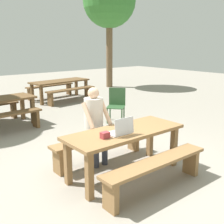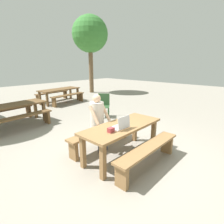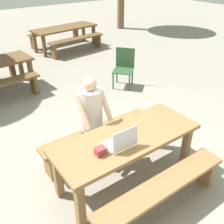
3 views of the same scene
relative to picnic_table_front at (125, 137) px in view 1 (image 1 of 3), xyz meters
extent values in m
plane|color=gray|center=(0.00, 0.00, -0.61)|extent=(30.00, 30.00, 0.00)
cube|color=olive|center=(0.00, 0.00, 0.08)|extent=(1.92, 0.75, 0.05)
cube|color=olive|center=(-0.86, -0.27, -0.28)|extent=(0.09, 0.09, 0.67)
cube|color=olive|center=(0.86, -0.27, -0.28)|extent=(0.09, 0.09, 0.67)
cube|color=olive|center=(-0.86, 0.27, -0.28)|extent=(0.09, 0.09, 0.67)
cube|color=olive|center=(0.86, 0.27, -0.28)|extent=(0.09, 0.09, 0.67)
cube|color=olive|center=(0.00, -0.66, -0.19)|extent=(1.82, 0.30, 0.05)
cube|color=olive|center=(-0.81, -0.66, -0.41)|extent=(0.08, 0.24, 0.40)
cube|color=olive|center=(0.81, -0.66, -0.41)|extent=(0.08, 0.24, 0.40)
cube|color=olive|center=(0.00, 0.66, -0.19)|extent=(1.82, 0.30, 0.05)
cube|color=olive|center=(-0.81, 0.66, -0.41)|extent=(0.08, 0.24, 0.40)
cube|color=olive|center=(0.81, 0.66, -0.41)|extent=(0.08, 0.24, 0.40)
cube|color=silver|center=(-0.18, -0.05, 0.12)|extent=(0.35, 0.25, 0.02)
cube|color=silver|center=(-0.18, -0.18, 0.25)|extent=(0.34, 0.04, 0.24)
cube|color=#0F1933|center=(-0.18, -0.18, 0.25)|extent=(0.32, 0.03, 0.22)
cube|color=#993338|center=(-0.46, -0.09, 0.15)|extent=(0.12, 0.09, 0.09)
cylinder|color=#333847|center=(-0.21, 0.48, -0.39)|extent=(0.10, 0.10, 0.45)
cylinder|color=#333847|center=(-0.03, 0.48, -0.39)|extent=(0.10, 0.10, 0.45)
cube|color=#333847|center=(-0.12, 0.57, -0.12)|extent=(0.28, 0.28, 0.12)
cylinder|color=silver|center=(-0.12, 0.66, 0.22)|extent=(0.32, 0.32, 0.61)
cylinder|color=#DBAD89|center=(-0.30, 0.56, 0.28)|extent=(0.07, 0.32, 0.41)
cylinder|color=#DBAD89|center=(0.06, 0.56, 0.28)|extent=(0.07, 0.32, 0.41)
sphere|color=#DBAD89|center=(-0.12, 0.66, 0.61)|extent=(0.19, 0.19, 0.19)
cube|color=#335933|center=(1.82, 2.40, -0.21)|extent=(0.62, 0.62, 0.02)
cube|color=#335933|center=(1.98, 2.53, 0.03)|extent=(0.30, 0.35, 0.46)
cylinder|color=#335933|center=(1.55, 2.42, -0.42)|extent=(0.04, 0.04, 0.39)
cylinder|color=#335933|center=(1.79, 2.13, -0.42)|extent=(0.04, 0.04, 0.39)
cylinder|color=#335933|center=(1.84, 2.67, -0.42)|extent=(0.04, 0.04, 0.39)
cylinder|color=#335933|center=(2.08, 2.38, -0.42)|extent=(0.04, 0.04, 0.39)
cube|color=brown|center=(2.13, 5.92, 0.07)|extent=(2.21, 1.02, 0.05)
cube|color=brown|center=(1.20, 5.51, -0.29)|extent=(0.10, 0.10, 0.66)
cube|color=brown|center=(3.12, 5.73, -0.29)|extent=(0.10, 0.10, 0.66)
cube|color=brown|center=(1.14, 6.10, -0.29)|extent=(0.10, 0.10, 0.66)
cube|color=brown|center=(3.05, 6.32, -0.29)|extent=(0.10, 0.10, 0.66)
cube|color=brown|center=(2.20, 5.27, -0.16)|extent=(1.94, 0.51, 0.05)
cube|color=brown|center=(1.35, 5.18, -0.40)|extent=(0.11, 0.25, 0.43)
cube|color=brown|center=(3.05, 5.37, -0.40)|extent=(0.11, 0.25, 0.43)
cube|color=brown|center=(2.06, 6.56, -0.16)|extent=(1.94, 0.51, 0.05)
cube|color=brown|center=(1.20, 6.46, -0.40)|extent=(0.11, 0.25, 0.43)
cube|color=brown|center=(2.91, 6.66, -0.40)|extent=(0.11, 0.25, 0.43)
cube|color=brown|center=(0.07, 3.62, -0.28)|extent=(0.10, 0.10, 0.67)
cube|color=brown|center=(0.02, 4.19, -0.28)|extent=(0.10, 0.10, 0.67)
cube|color=brown|center=(-0.86, 3.21, -0.17)|extent=(1.94, 0.46, 0.05)
cube|color=brown|center=(-0.01, 3.28, -0.40)|extent=(0.10, 0.25, 0.42)
cube|color=brown|center=(-0.11, 4.51, -0.40)|extent=(0.10, 0.25, 0.42)
cylinder|color=brown|center=(5.43, 7.21, 0.94)|extent=(0.29, 0.29, 3.11)
sphere|color=#387A33|center=(5.43, 7.21, 3.20)|extent=(2.33, 2.33, 2.33)
camera|label=1|loc=(-2.73, -3.05, 1.42)|focal=44.89mm
camera|label=2|loc=(-2.75, -2.22, 1.37)|focal=28.39mm
camera|label=3|loc=(-1.69, -2.01, 2.02)|focal=41.55mm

